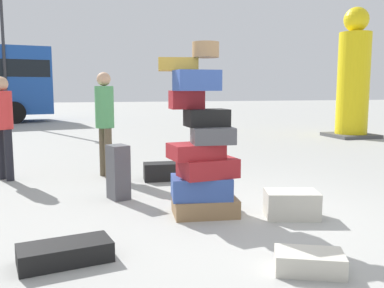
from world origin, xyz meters
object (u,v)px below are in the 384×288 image
(yellow_dummy_statue, at_px, (353,81))
(suitcase_cream_behind_tower, at_px, (309,262))
(suitcase_charcoal_upright_blue, at_px, (118,172))
(suitcase_tower, at_px, (201,151))
(suitcase_black_right_side, at_px, (166,171))
(lamp_post, at_px, (1,9))
(suitcase_cream_foreground_near, at_px, (291,204))
(person_tourist_with_camera, at_px, (105,115))
(suitcase_black_left_side, at_px, (65,253))
(person_bearded_onlooker, at_px, (3,119))

(yellow_dummy_statue, bearing_deg, suitcase_cream_behind_tower, -127.03)
(yellow_dummy_statue, bearing_deg, suitcase_charcoal_upright_blue, -143.69)
(suitcase_tower, distance_m, suitcase_black_right_side, 2.01)
(suitcase_tower, xyz_separation_m, lamp_post, (-4.17, 13.77, 3.74))
(suitcase_charcoal_upright_blue, relative_size, suitcase_cream_foreground_near, 1.23)
(suitcase_charcoal_upright_blue, xyz_separation_m, person_tourist_with_camera, (-0.08, 1.46, 0.65))
(suitcase_black_left_side, height_order, person_tourist_with_camera, person_tourist_with_camera)
(yellow_dummy_statue, height_order, lamp_post, lamp_post)
(suitcase_tower, distance_m, lamp_post, 14.87)
(person_tourist_with_camera, bearing_deg, lamp_post, 176.37)
(suitcase_cream_behind_tower, height_order, suitcase_cream_foreground_near, suitcase_cream_foreground_near)
(suitcase_cream_behind_tower, bearing_deg, yellow_dummy_statue, 76.16)
(suitcase_black_left_side, xyz_separation_m, suitcase_charcoal_upright_blue, (0.61, 1.94, 0.27))
(suitcase_cream_foreground_near, bearing_deg, suitcase_tower, 175.35)
(suitcase_tower, height_order, suitcase_cream_behind_tower, suitcase_tower)
(suitcase_cream_behind_tower, xyz_separation_m, yellow_dummy_statue, (6.01, 7.96, 1.57))
(suitcase_tower, xyz_separation_m, suitcase_charcoal_upright_blue, (-0.85, 0.95, -0.38))
(suitcase_black_right_side, distance_m, suitcase_cream_foreground_near, 2.47)
(suitcase_cream_behind_tower, distance_m, person_tourist_with_camera, 4.39)
(suitcase_charcoal_upright_blue, height_order, yellow_dummy_statue, yellow_dummy_statue)
(suitcase_tower, height_order, lamp_post, lamp_post)
(suitcase_cream_behind_tower, bearing_deg, lamp_post, 129.71)
(suitcase_black_right_side, distance_m, yellow_dummy_statue, 7.94)
(suitcase_charcoal_upright_blue, xyz_separation_m, lamp_post, (-3.32, 12.82, 4.12))
(suitcase_tower, xyz_separation_m, suitcase_cream_foreground_near, (0.95, -0.35, -0.59))
(person_tourist_with_camera, height_order, lamp_post, lamp_post)
(suitcase_tower, distance_m, suitcase_charcoal_upright_blue, 1.34)
(suitcase_black_right_side, relative_size, suitcase_charcoal_upright_blue, 0.96)
(suitcase_cream_foreground_near, relative_size, person_tourist_with_camera, 0.34)
(suitcase_tower, relative_size, suitcase_black_left_side, 2.59)
(person_bearded_onlooker, bearing_deg, suitcase_charcoal_upright_blue, 3.26)
(person_bearded_onlooker, height_order, yellow_dummy_statue, yellow_dummy_statue)
(lamp_post, bearing_deg, suitcase_black_left_side, -79.60)
(suitcase_tower, bearing_deg, suitcase_cream_foreground_near, -20.00)
(person_tourist_with_camera, relative_size, yellow_dummy_statue, 0.45)
(suitcase_black_left_side, relative_size, suitcase_cream_foreground_near, 1.30)
(suitcase_cream_behind_tower, bearing_deg, suitcase_black_right_side, 120.18)
(suitcase_charcoal_upright_blue, height_order, lamp_post, lamp_post)
(person_tourist_with_camera, bearing_deg, yellow_dummy_statue, 98.32)
(suitcase_cream_foreground_near, bearing_deg, person_tourist_with_camera, 139.69)
(suitcase_black_left_side, bearing_deg, suitcase_tower, 22.50)
(suitcase_black_left_side, relative_size, person_tourist_with_camera, 0.44)
(suitcase_cream_foreground_near, relative_size, lamp_post, 0.08)
(person_bearded_onlooker, height_order, lamp_post, lamp_post)
(person_bearded_onlooker, bearing_deg, suitcase_cream_behind_tower, -7.64)
(person_bearded_onlooker, bearing_deg, suitcase_black_left_side, -25.97)
(suitcase_black_left_side, relative_size, suitcase_cream_behind_tower, 1.41)
(suitcase_cream_behind_tower, height_order, yellow_dummy_statue, yellow_dummy_statue)
(person_tourist_with_camera, xyz_separation_m, lamp_post, (-3.24, 11.36, 3.47))
(suitcase_tower, relative_size, suitcase_cream_behind_tower, 3.66)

